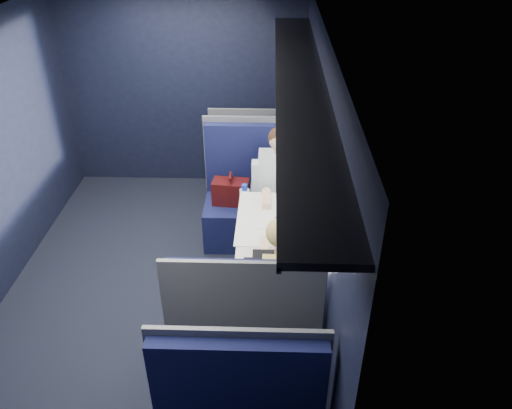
{
  "coord_description": "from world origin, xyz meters",
  "views": [
    {
      "loc": [
        1.01,
        -3.48,
        3.16
      ],
      "look_at": [
        0.9,
        0.0,
        0.95
      ],
      "focal_mm": 35.0,
      "sensor_mm": 36.0,
      "label": 1
    }
  ],
  "objects_px": {
    "seat_bay_far": "(246,329)",
    "cup": "(295,202)",
    "table": "(271,233)",
    "bottle_small": "(301,195)",
    "man": "(279,186)",
    "seat_row_front": "(257,162)",
    "woman": "(280,282)",
    "seat_bay_near": "(253,202)",
    "laptop": "(295,224)"
  },
  "relations": [
    {
      "from": "laptop",
      "to": "seat_row_front",
      "type": "bearing_deg",
      "value": 101.41
    },
    {
      "from": "cup",
      "to": "bottle_small",
      "type": "bearing_deg",
      "value": 23.48
    },
    {
      "from": "seat_bay_near",
      "to": "cup",
      "type": "height_order",
      "value": "seat_bay_near"
    },
    {
      "from": "seat_bay_near",
      "to": "cup",
      "type": "bearing_deg",
      "value": -53.37
    },
    {
      "from": "seat_bay_near",
      "to": "man",
      "type": "height_order",
      "value": "man"
    },
    {
      "from": "seat_row_front",
      "to": "laptop",
      "type": "distance_m",
      "value": 1.93
    },
    {
      "from": "man",
      "to": "cup",
      "type": "xyz_separation_m",
      "value": [
        0.14,
        -0.37,
        0.06
      ]
    },
    {
      "from": "seat_bay_far",
      "to": "bottle_small",
      "type": "relative_size",
      "value": 5.77
    },
    {
      "from": "laptop",
      "to": "man",
      "type": "bearing_deg",
      "value": 99.33
    },
    {
      "from": "laptop",
      "to": "bottle_small",
      "type": "height_order",
      "value": "laptop"
    },
    {
      "from": "woman",
      "to": "bottle_small",
      "type": "distance_m",
      "value": 1.08
    },
    {
      "from": "table",
      "to": "man",
      "type": "distance_m",
      "value": 0.7
    },
    {
      "from": "seat_bay_near",
      "to": "bottle_small",
      "type": "relative_size",
      "value": 5.77
    },
    {
      "from": "seat_bay_near",
      "to": "man",
      "type": "bearing_deg",
      "value": -33.14
    },
    {
      "from": "seat_bay_far",
      "to": "cup",
      "type": "bearing_deg",
      "value": 71.9
    },
    {
      "from": "seat_bay_near",
      "to": "woman",
      "type": "height_order",
      "value": "woman"
    },
    {
      "from": "woman",
      "to": "laptop",
      "type": "height_order",
      "value": "woman"
    },
    {
      "from": "woman",
      "to": "seat_bay_far",
      "type": "bearing_deg",
      "value": -146.18
    },
    {
      "from": "table",
      "to": "man",
      "type": "bearing_deg",
      "value": 84.48
    },
    {
      "from": "seat_row_front",
      "to": "bottle_small",
      "type": "distance_m",
      "value": 1.57
    },
    {
      "from": "seat_row_front",
      "to": "woman",
      "type": "height_order",
      "value": "woman"
    },
    {
      "from": "seat_row_front",
      "to": "cup",
      "type": "relative_size",
      "value": 13.89
    },
    {
      "from": "seat_row_front",
      "to": "man",
      "type": "height_order",
      "value": "man"
    },
    {
      "from": "laptop",
      "to": "cup",
      "type": "bearing_deg",
      "value": 87.27
    },
    {
      "from": "cup",
      "to": "seat_bay_far",
      "type": "bearing_deg",
      "value": -108.1
    },
    {
      "from": "table",
      "to": "laptop",
      "type": "xyz_separation_m",
      "value": [
        0.19,
        -0.06,
        0.14
      ]
    },
    {
      "from": "seat_bay_far",
      "to": "bottle_small",
      "type": "xyz_separation_m",
      "value": [
        0.44,
        1.22,
        0.42
      ]
    },
    {
      "from": "woman",
      "to": "cup",
      "type": "xyz_separation_m",
      "value": [
        0.14,
        1.03,
        0.05
      ]
    },
    {
      "from": "seat_bay_far",
      "to": "laptop",
      "type": "height_order",
      "value": "seat_bay_far"
    },
    {
      "from": "table",
      "to": "seat_bay_far",
      "type": "distance_m",
      "value": 0.93
    },
    {
      "from": "seat_bay_near",
      "to": "woman",
      "type": "distance_m",
      "value": 1.63
    },
    {
      "from": "table",
      "to": "bottle_small",
      "type": "distance_m",
      "value": 0.47
    },
    {
      "from": "man",
      "to": "cup",
      "type": "distance_m",
      "value": 0.4
    },
    {
      "from": "table",
      "to": "cup",
      "type": "relative_size",
      "value": 11.98
    },
    {
      "from": "seat_bay_near",
      "to": "seat_bay_far",
      "type": "height_order",
      "value": "same"
    },
    {
      "from": "seat_bay_far",
      "to": "bottle_small",
      "type": "distance_m",
      "value": 1.37
    },
    {
      "from": "seat_bay_far",
      "to": "laptop",
      "type": "xyz_separation_m",
      "value": [
        0.37,
        0.82,
        0.39
      ]
    },
    {
      "from": "man",
      "to": "seat_bay_near",
      "type": "bearing_deg",
      "value": 146.86
    },
    {
      "from": "seat_bay_far",
      "to": "cup",
      "type": "height_order",
      "value": "seat_bay_far"
    },
    {
      "from": "woman",
      "to": "table",
      "type": "bearing_deg",
      "value": 95.45
    },
    {
      "from": "cup",
      "to": "seat_bay_near",
      "type": "bearing_deg",
      "value": 126.63
    },
    {
      "from": "seat_bay_far",
      "to": "man",
      "type": "distance_m",
      "value": 1.62
    },
    {
      "from": "seat_bay_far",
      "to": "cup",
      "type": "relative_size",
      "value": 15.09
    },
    {
      "from": "man",
      "to": "cup",
      "type": "relative_size",
      "value": 15.84
    },
    {
      "from": "bottle_small",
      "to": "cup",
      "type": "bearing_deg",
      "value": -156.52
    },
    {
      "from": "seat_row_front",
      "to": "cup",
      "type": "bearing_deg",
      "value": -75.06
    },
    {
      "from": "man",
      "to": "bottle_small",
      "type": "relative_size",
      "value": 6.05
    },
    {
      "from": "laptop",
      "to": "bottle_small",
      "type": "relative_size",
      "value": 1.49
    },
    {
      "from": "seat_bay_near",
      "to": "table",
      "type": "bearing_deg",
      "value": -77.39
    },
    {
      "from": "seat_row_front",
      "to": "bottle_small",
      "type": "xyz_separation_m",
      "value": [
        0.44,
        -1.45,
        0.43
      ]
    }
  ]
}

